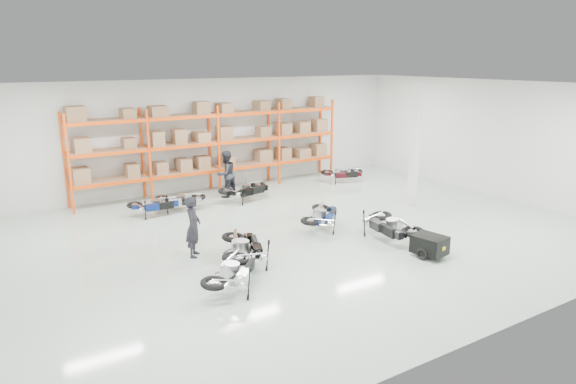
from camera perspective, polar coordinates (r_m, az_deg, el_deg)
room at (r=15.40m, az=1.56°, el=3.26°), size 18.00×18.00×18.00m
pallet_rack at (r=21.00m, az=-8.25°, el=6.20°), size 11.28×0.98×3.62m
structural_column at (r=19.07m, az=13.90°, el=5.05°), size 0.25×0.25×4.50m
moto_blue_centre at (r=16.36m, az=3.85°, el=-2.24°), size 1.92×1.85×1.16m
moto_silver_left at (r=12.20m, az=-6.05°, el=-8.25°), size 1.91×1.96×1.18m
moto_black_far_left at (r=13.55m, az=-4.84°, el=-5.70°), size 1.60×2.14×1.25m
moto_touring_right at (r=15.57m, az=11.21°, el=-3.18°), size 1.28×2.09×1.26m
trailer at (r=14.59m, az=15.45°, el=-5.67°), size 0.83×1.48×0.60m
moto_back_a at (r=18.31m, az=-14.55°, el=-1.05°), size 1.64×0.90×1.03m
moto_back_b at (r=18.75m, az=-11.92°, el=-0.54°), size 1.74×1.29×1.02m
moto_back_c at (r=19.59m, az=-4.72°, el=0.61°), size 1.93×1.17×1.17m
moto_back_d at (r=22.63m, az=6.14°, el=2.34°), size 1.81×1.36×1.05m
person_left at (r=14.22m, az=-10.48°, el=-3.82°), size 0.67×0.74×1.69m
person_back at (r=20.14m, az=-6.91°, el=1.99°), size 1.06×0.94×1.82m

